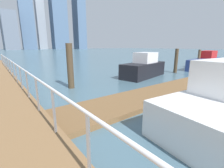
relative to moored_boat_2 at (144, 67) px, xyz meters
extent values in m
plane|color=#476675|center=(-5.36, 9.96, -0.74)|extent=(300.00, 300.00, 0.00)
cube|color=brown|center=(-2.23, -3.71, -0.65)|extent=(13.26, 2.00, 0.18)
cylinder|color=white|center=(-8.51, -6.40, 0.19)|extent=(0.06, 0.06, 1.05)
cylinder|color=white|center=(-8.51, -4.80, 0.19)|extent=(0.06, 0.06, 1.05)
cylinder|color=white|center=(-8.51, -3.20, 0.19)|extent=(0.06, 0.06, 1.05)
cylinder|color=white|center=(-8.51, -1.59, 0.19)|extent=(0.06, 0.06, 1.05)
cylinder|color=white|center=(-8.51, 0.01, 0.19)|extent=(0.06, 0.06, 1.05)
cylinder|color=white|center=(-8.51, 1.61, 0.19)|extent=(0.06, 0.06, 1.05)
cylinder|color=white|center=(-8.51, 3.21, 0.19)|extent=(0.06, 0.06, 1.05)
cylinder|color=white|center=(-8.51, 4.82, 0.19)|extent=(0.06, 0.06, 1.05)
cylinder|color=white|center=(-8.51, 6.42, 0.19)|extent=(0.06, 0.06, 1.05)
cylinder|color=white|center=(-8.51, 8.02, 0.19)|extent=(0.06, 0.06, 1.05)
cylinder|color=white|center=(-8.51, 9.62, 0.19)|extent=(0.06, 0.06, 1.05)
cylinder|color=white|center=(-8.51, 11.23, 0.19)|extent=(0.06, 0.06, 1.05)
cylinder|color=white|center=(-8.51, 12.83, 0.19)|extent=(0.06, 0.06, 1.05)
cylinder|color=white|center=(-8.51, 14.43, 0.19)|extent=(0.06, 0.06, 1.05)
cylinder|color=white|center=(-8.51, 0.01, 0.71)|extent=(0.06, 28.84, 0.06)
cylinder|color=#473826|center=(3.83, -0.43, 0.35)|extent=(0.30, 0.30, 2.16)
cylinder|color=brown|center=(-4.48, -6.08, 0.05)|extent=(0.32, 0.32, 1.57)
cylinder|color=#473826|center=(-6.01, 0.20, 0.53)|extent=(0.35, 0.35, 2.53)
cylinder|color=brown|center=(8.28, -0.43, 0.28)|extent=(0.28, 0.28, 2.02)
cube|color=black|center=(-0.04, -0.01, -0.18)|extent=(4.64, 2.49, 1.11)
cube|color=white|center=(0.19, 0.04, 0.77)|extent=(2.03, 1.63, 0.80)
cube|color=navy|center=(9.01, -0.79, -0.20)|extent=(7.63, 2.59, 1.08)
cube|color=red|center=(10.10, -0.62, 0.75)|extent=(2.85, 1.58, 0.81)
cube|color=slate|center=(2.94, 122.45, 11.82)|extent=(9.22, 13.68, 25.10)
cube|color=slate|center=(15.46, 128.62, 16.44)|extent=(10.34, 11.34, 34.36)
cube|color=#8C939E|center=(27.33, 137.79, 36.41)|extent=(6.96, 9.49, 74.29)
cube|color=slate|center=(39.39, 128.06, 21.01)|extent=(12.21, 9.29, 43.49)
cube|color=slate|center=(58.97, 130.34, 25.42)|extent=(8.35, 12.31, 52.31)
camera|label=1|loc=(-9.47, -8.22, 1.63)|focal=25.04mm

